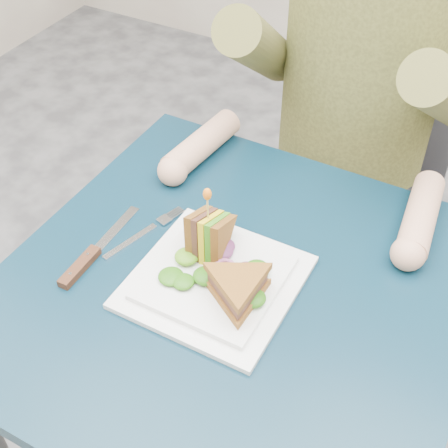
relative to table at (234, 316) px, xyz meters
The scene contains 12 objects.
table is the anchor object (origin of this frame).
chair 0.68m from the table, 90.00° to the left, with size 0.42×0.40×0.93m.
diner 0.62m from the table, 90.00° to the left, with size 0.54×0.59×0.74m.
plate 0.09m from the table, 157.99° to the right, with size 0.26×0.26×0.02m.
sandwich_flat 0.13m from the table, 57.39° to the right, with size 0.17×0.17×0.05m.
sandwich_upright 0.15m from the table, 154.44° to the left, with size 0.09×0.14×0.14m.
fork 0.22m from the table, behind, with size 0.07×0.18×0.01m.
knife 0.27m from the table, 163.48° to the right, with size 0.03×0.22×0.02m.
toothpick 0.21m from the table, 154.44° to the left, with size 0.00×0.00×0.06m, color tan.
toothpick_frill 0.24m from the table, 154.44° to the left, with size 0.01×0.01×0.02m, color orange.
lettuce_spill 0.11m from the table, behind, with size 0.15×0.13×0.02m, color #337A14, non-canonical shape.
onion_ring 0.12m from the table, 154.80° to the right, with size 0.04×0.04×0.01m, color #9E4C7A.
Camera 1 is at (0.31, -0.60, 1.51)m, focal length 50.00 mm.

